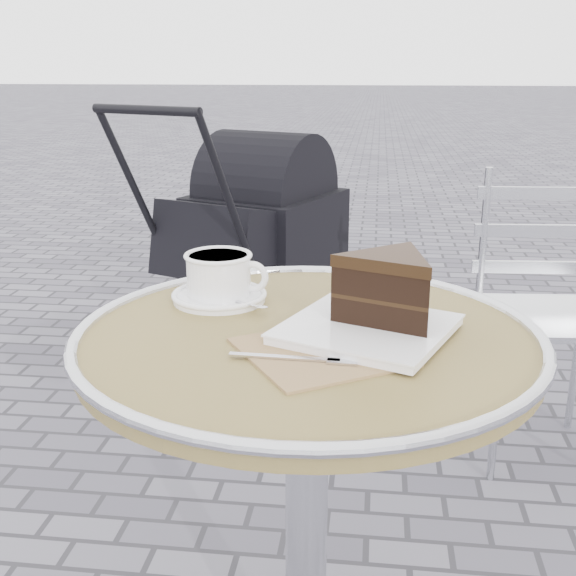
# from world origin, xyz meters

# --- Properties ---
(cafe_table) EXTENTS (0.72, 0.72, 0.74)m
(cafe_table) POSITION_xyz_m (0.00, 0.00, 0.57)
(cafe_table) COLOR silver
(cafe_table) RESTS_ON ground
(cappuccino_set) EXTENTS (0.17, 0.16, 0.08)m
(cappuccino_set) POSITION_xyz_m (-0.17, 0.14, 0.77)
(cappuccino_set) COLOR white
(cappuccino_set) RESTS_ON cafe_table
(cake_plate_set) EXTENTS (0.37, 0.37, 0.12)m
(cake_plate_set) POSITION_xyz_m (0.11, 0.01, 0.79)
(cake_plate_set) COLOR #937051
(cake_plate_set) RESTS_ON cafe_table
(bistro_chair) EXTENTS (0.40, 0.40, 0.84)m
(bistro_chair) POSITION_xyz_m (0.58, 1.08, 0.52)
(bistro_chair) COLOR silver
(bistro_chair) RESTS_ON ground
(baby_stroller) EXTENTS (0.77, 1.05, 1.00)m
(baby_stroller) POSITION_xyz_m (-0.38, 1.69, 0.45)
(baby_stroller) COLOR black
(baby_stroller) RESTS_ON ground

